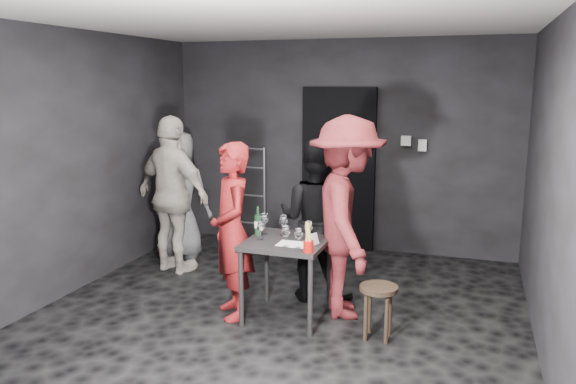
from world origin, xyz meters
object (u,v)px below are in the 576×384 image
(hand_truck, at_px, (250,227))
(woman_black, at_px, (316,213))
(stool, at_px, (378,297))
(breadstick_cup, at_px, (308,238))
(man_maroon, at_px, (347,193))
(server_red, at_px, (232,223))
(tasting_table, at_px, (287,251))
(bystander_cream, at_px, (173,180))
(wine_bottle, at_px, (258,224))
(bystander_grey, at_px, (180,192))

(hand_truck, xyz_separation_m, woman_black, (1.38, -1.61, 0.65))
(stool, bearing_deg, breadstick_cup, -167.43)
(hand_truck, relative_size, man_maroon, 0.56)
(server_red, bearing_deg, breadstick_cup, 40.18)
(hand_truck, distance_m, woman_black, 2.22)
(server_red, relative_size, breadstick_cup, 6.46)
(tasting_table, relative_size, server_red, 0.42)
(tasting_table, distance_m, server_red, 0.57)
(bystander_cream, relative_size, breadstick_cup, 7.82)
(wine_bottle, bearing_deg, breadstick_cup, -30.72)
(hand_truck, height_order, breadstick_cup, hand_truck)
(server_red, relative_size, bystander_grey, 1.08)
(man_maroon, bearing_deg, hand_truck, 21.91)
(bystander_grey, bearing_deg, bystander_cream, 109.53)
(bystander_grey, relative_size, breadstick_cup, 6.01)
(tasting_table, height_order, man_maroon, man_maroon)
(wine_bottle, bearing_deg, bystander_cream, 150.14)
(tasting_table, xyz_separation_m, stool, (0.88, -0.15, -0.28))
(tasting_table, xyz_separation_m, man_maroon, (0.49, 0.28, 0.52))
(hand_truck, relative_size, woman_black, 0.74)
(hand_truck, relative_size, bystander_cream, 0.61)
(man_maroon, distance_m, wine_bottle, 0.88)
(tasting_table, distance_m, bystander_cream, 1.90)
(hand_truck, relative_size, wine_bottle, 4.79)
(stool, xyz_separation_m, man_maroon, (-0.38, 0.43, 0.80))
(stool, height_order, breadstick_cup, breadstick_cup)
(stool, distance_m, bystander_cream, 2.80)
(man_maroon, relative_size, breadstick_cup, 8.47)
(stool, height_order, server_red, server_red)
(server_red, xyz_separation_m, bystander_cream, (-1.15, 0.94, 0.19))
(wine_bottle, bearing_deg, hand_truck, 114.47)
(hand_truck, height_order, woman_black, woman_black)
(tasting_table, height_order, stool, tasting_table)
(server_red, xyz_separation_m, man_maroon, (0.99, 0.38, 0.28))
(hand_truck, relative_size, breadstick_cup, 4.75)
(breadstick_cup, bearing_deg, stool, 12.57)
(server_red, relative_size, woman_black, 1.01)
(man_maroon, height_order, bystander_grey, man_maroon)
(stool, bearing_deg, bystander_grey, 151.10)
(hand_truck, xyz_separation_m, wine_bottle, (0.96, -2.10, 0.62))
(hand_truck, bearing_deg, breadstick_cup, -55.90)
(breadstick_cup, bearing_deg, bystander_cream, 149.87)
(tasting_table, bearing_deg, wine_bottle, 167.06)
(bystander_cream, height_order, breadstick_cup, bystander_cream)
(tasting_table, distance_m, woman_black, 0.62)
(tasting_table, bearing_deg, breadstick_cup, -44.52)
(hand_truck, height_order, tasting_table, hand_truck)
(hand_truck, xyz_separation_m, server_red, (0.76, -2.27, 0.66))
(bystander_grey, bearing_deg, woman_black, 155.33)
(man_maroon, bearing_deg, tasting_table, 98.37)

